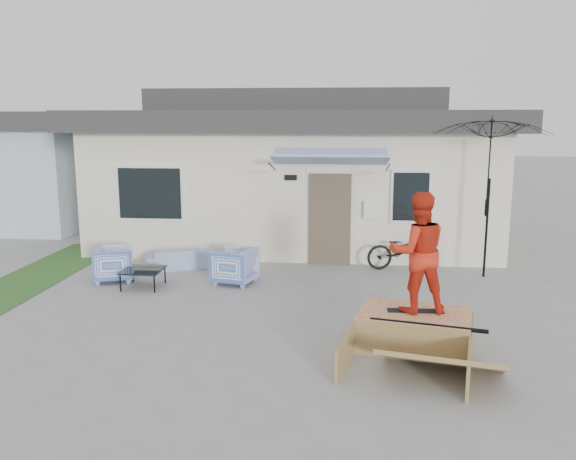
# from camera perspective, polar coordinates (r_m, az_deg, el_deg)

# --- Properties ---
(ground) EXTENTS (90.00, 90.00, 0.00)m
(ground) POSITION_cam_1_polar(r_m,az_deg,el_deg) (9.46, -2.92, -9.79)
(ground) COLOR gray
(ground) RESTS_ON ground
(grass_strip) EXTENTS (1.40, 8.00, 0.01)m
(grass_strip) POSITION_cam_1_polar(r_m,az_deg,el_deg) (13.02, -24.87, -5.00)
(grass_strip) COLOR #2A5724
(grass_strip) RESTS_ON ground
(house) EXTENTS (10.80, 8.49, 4.10)m
(house) POSITION_cam_1_polar(r_m,az_deg,el_deg) (16.86, 1.06, 6.11)
(house) COLOR beige
(house) RESTS_ON ground
(loveseat) EXTENTS (1.63, 0.95, 0.61)m
(loveseat) POSITION_cam_1_polar(r_m,az_deg,el_deg) (13.40, -10.31, -2.38)
(loveseat) COLOR #3458B2
(loveseat) RESTS_ON ground
(armchair_left) EXTENTS (0.94, 0.97, 0.80)m
(armchair_left) POSITION_cam_1_polar(r_m,az_deg,el_deg) (12.68, -16.57, -2.98)
(armchair_left) COLOR #3458B2
(armchair_left) RESTS_ON ground
(armchair_right) EXTENTS (0.91, 0.94, 0.81)m
(armchair_right) POSITION_cam_1_polar(r_m,az_deg,el_deg) (12.01, -5.23, -3.31)
(armchair_right) COLOR #3458B2
(armchair_right) RESTS_ON ground
(coffee_table) EXTENTS (0.77, 0.77, 0.38)m
(coffee_table) POSITION_cam_1_polar(r_m,az_deg,el_deg) (12.08, -13.89, -4.57)
(coffee_table) COLOR black
(coffee_table) RESTS_ON ground
(bicycle) EXTENTS (1.76, 0.96, 1.07)m
(bicycle) POSITION_cam_1_polar(r_m,az_deg,el_deg) (13.33, 11.16, -1.48)
(bicycle) COLOR black
(bicycle) RESTS_ON ground
(patio_umbrella) EXTENTS (2.73, 2.60, 2.20)m
(patio_umbrella) POSITION_cam_1_polar(r_m,az_deg,el_deg) (12.91, 18.92, 3.22)
(patio_umbrella) COLOR black
(patio_umbrella) RESTS_ON ground
(skate_ramp) EXTENTS (2.01, 2.41, 0.53)m
(skate_ramp) POSITION_cam_1_polar(r_m,az_deg,el_deg) (8.93, 12.17, -9.49)
(skate_ramp) COLOR olive
(skate_ramp) RESTS_ON ground
(skateboard) EXTENTS (0.82, 0.23, 0.05)m
(skateboard) POSITION_cam_1_polar(r_m,az_deg,el_deg) (8.89, 12.28, -7.62)
(skateboard) COLOR black
(skateboard) RESTS_ON skate_ramp
(skater) EXTENTS (0.94, 0.78, 1.76)m
(skater) POSITION_cam_1_polar(r_m,az_deg,el_deg) (8.65, 12.52, -1.93)
(skater) COLOR red
(skater) RESTS_ON skateboard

